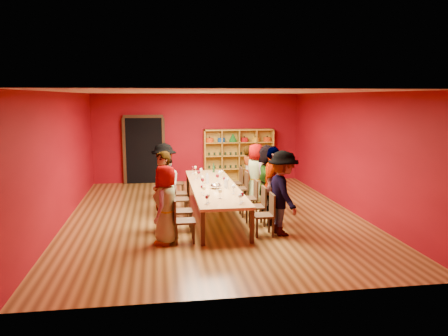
{
  "coord_description": "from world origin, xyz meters",
  "views": [
    {
      "loc": [
        -1.3,
        -10.36,
        2.89
      ],
      "look_at": [
        0.28,
        0.16,
        1.15
      ],
      "focal_mm": 35.0,
      "sensor_mm": 36.0,
      "label": 1
    }
  ],
  "objects_px": {
    "chair_person_left_4": "(174,181)",
    "person_right_4": "(248,172)",
    "chair_person_left_3": "(176,191)",
    "person_left_3": "(164,177)",
    "chair_person_right_1": "(259,204)",
    "shelving_unit": "(238,153)",
    "person_left_0": "(166,205)",
    "chair_person_right_4": "(237,181)",
    "chair_person_left_2": "(177,197)",
    "tasting_table": "(214,187)",
    "person_right_0": "(283,193)",
    "chair_person_right_3": "(242,186)",
    "person_right_1": "(273,186)",
    "person_left_1": "(163,192)",
    "wine_bottle": "(214,169)",
    "person_left_2": "(166,186)",
    "chair_person_left_1": "(179,208)",
    "chair_person_right_2": "(251,196)",
    "person_right_3": "(256,174)",
    "person_right_2": "(268,180)",
    "chair_person_right_0": "(267,212)",
    "person_left_4": "(163,172)",
    "chair_person_left_0": "(181,218)",
    "spittoon_bowl": "(216,186)"
  },
  "relations": [
    {
      "from": "chair_person_left_4",
      "to": "person_right_4",
      "type": "xyz_separation_m",
      "value": [
        2.14,
        -0.22,
        0.26
      ]
    },
    {
      "from": "chair_person_left_3",
      "to": "person_left_3",
      "type": "relative_size",
      "value": 0.51
    },
    {
      "from": "chair_person_left_3",
      "to": "chair_person_right_1",
      "type": "relative_size",
      "value": 1.0
    },
    {
      "from": "chair_person_right_1",
      "to": "shelving_unit",
      "type": "bearing_deg",
      "value": 84.75
    },
    {
      "from": "person_left_0",
      "to": "chair_person_right_4",
      "type": "relative_size",
      "value": 1.76
    },
    {
      "from": "chair_person_left_2",
      "to": "chair_person_left_3",
      "type": "relative_size",
      "value": 1.0
    },
    {
      "from": "tasting_table",
      "to": "person_right_4",
      "type": "relative_size",
      "value": 2.99
    },
    {
      "from": "shelving_unit",
      "to": "person_left_0",
      "type": "relative_size",
      "value": 1.53
    },
    {
      "from": "person_right_0",
      "to": "chair_person_right_1",
      "type": "height_order",
      "value": "person_right_0"
    },
    {
      "from": "chair_person_left_3",
      "to": "chair_person_left_4",
      "type": "relative_size",
      "value": 1.0
    },
    {
      "from": "chair_person_right_4",
      "to": "person_right_4",
      "type": "bearing_deg",
      "value": -0.0
    },
    {
      "from": "chair_person_left_4",
      "to": "chair_person_right_3",
      "type": "bearing_deg",
      "value": -28.1
    },
    {
      "from": "person_right_1",
      "to": "person_right_4",
      "type": "xyz_separation_m",
      "value": [
        0.02,
        2.76,
        -0.14
      ]
    },
    {
      "from": "person_left_3",
      "to": "chair_person_right_1",
      "type": "bearing_deg",
      "value": 67.95
    },
    {
      "from": "chair_person_right_3",
      "to": "chair_person_right_4",
      "type": "distance_m",
      "value": 0.76
    },
    {
      "from": "person_left_1",
      "to": "wine_bottle",
      "type": "bearing_deg",
      "value": 134.52
    },
    {
      "from": "chair_person_right_3",
      "to": "person_left_2",
      "type": "bearing_deg",
      "value": -153.51
    },
    {
      "from": "chair_person_left_4",
      "to": "person_right_0",
      "type": "bearing_deg",
      "value": -59.89
    },
    {
      "from": "tasting_table",
      "to": "chair_person_left_1",
      "type": "xyz_separation_m",
      "value": [
        -0.91,
        -1.12,
        -0.2
      ]
    },
    {
      "from": "chair_person_right_2",
      "to": "person_right_3",
      "type": "bearing_deg",
      "value": 72.78
    },
    {
      "from": "person_left_1",
      "to": "chair_person_left_4",
      "type": "relative_size",
      "value": 1.96
    },
    {
      "from": "chair_person_left_2",
      "to": "tasting_table",
      "type": "bearing_deg",
      "value": 0.22
    },
    {
      "from": "chair_person_left_4",
      "to": "person_right_2",
      "type": "xyz_separation_m",
      "value": [
        2.23,
        -2.15,
        0.38
      ]
    },
    {
      "from": "tasting_table",
      "to": "chair_person_right_0",
      "type": "relative_size",
      "value": 5.06
    },
    {
      "from": "chair_person_right_2",
      "to": "person_left_4",
      "type": "bearing_deg",
      "value": 134.4
    },
    {
      "from": "tasting_table",
      "to": "person_left_2",
      "type": "height_order",
      "value": "person_left_2"
    },
    {
      "from": "person_left_2",
      "to": "person_left_4",
      "type": "relative_size",
      "value": 1.02
    },
    {
      "from": "person_right_2",
      "to": "chair_person_right_2",
      "type": "bearing_deg",
      "value": 90.15
    },
    {
      "from": "chair_person_left_1",
      "to": "chair_person_left_3",
      "type": "height_order",
      "value": "same"
    },
    {
      "from": "person_left_3",
      "to": "wine_bottle",
      "type": "xyz_separation_m",
      "value": [
        1.42,
        1.2,
        -0.01
      ]
    },
    {
      "from": "chair_person_left_0",
      "to": "chair_person_right_1",
      "type": "relative_size",
      "value": 1.0
    },
    {
      "from": "chair_person_right_0",
      "to": "person_right_1",
      "type": "height_order",
      "value": "person_right_1"
    },
    {
      "from": "chair_person_left_1",
      "to": "wine_bottle",
      "type": "height_order",
      "value": "wine_bottle"
    },
    {
      "from": "chair_person_right_2",
      "to": "person_right_2",
      "type": "bearing_deg",
      "value": 0.0
    },
    {
      "from": "chair_person_left_2",
      "to": "person_right_4",
      "type": "bearing_deg",
      "value": 39.84
    },
    {
      "from": "chair_person_left_2",
      "to": "chair_person_left_1",
      "type": "bearing_deg",
      "value": -90.0
    },
    {
      "from": "chair_person_left_0",
      "to": "person_right_4",
      "type": "distance_m",
      "value": 4.27
    },
    {
      "from": "person_left_0",
      "to": "person_right_0",
      "type": "distance_m",
      "value": 2.44
    },
    {
      "from": "chair_person_left_0",
      "to": "chair_person_left_1",
      "type": "bearing_deg",
      "value": 90.0
    },
    {
      "from": "chair_person_right_2",
      "to": "person_right_2",
      "type": "height_order",
      "value": "person_right_2"
    },
    {
      "from": "chair_person_right_4",
      "to": "person_left_2",
      "type": "bearing_deg",
      "value": -139.18
    },
    {
      "from": "person_right_0",
      "to": "chair_person_right_3",
      "type": "distance_m",
      "value": 2.79
    },
    {
      "from": "person_left_3",
      "to": "chair_person_right_2",
      "type": "bearing_deg",
      "value": 84.62
    },
    {
      "from": "chair_person_left_2",
      "to": "spittoon_bowl",
      "type": "relative_size",
      "value": 3.31
    },
    {
      "from": "chair_person_left_3",
      "to": "person_left_4",
      "type": "relative_size",
      "value": 0.59
    },
    {
      "from": "chair_person_left_3",
      "to": "chair_person_right_4",
      "type": "xyz_separation_m",
      "value": [
        1.82,
        1.12,
        0.0
      ]
    },
    {
      "from": "tasting_table",
      "to": "chair_person_left_3",
      "type": "bearing_deg",
      "value": 143.76
    },
    {
      "from": "chair_person_left_3",
      "to": "person_left_3",
      "type": "bearing_deg",
      "value": 180.0
    },
    {
      "from": "person_left_2",
      "to": "person_left_4",
      "type": "xyz_separation_m",
      "value": [
        -0.04,
        2.0,
        -0.01
      ]
    },
    {
      "from": "chair_person_left_2",
      "to": "person_right_0",
      "type": "bearing_deg",
      "value": -38.43
    }
  ]
}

